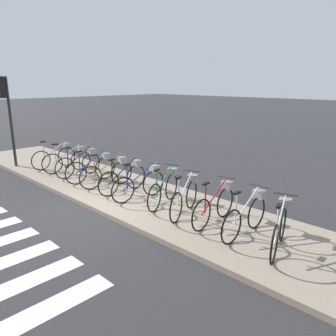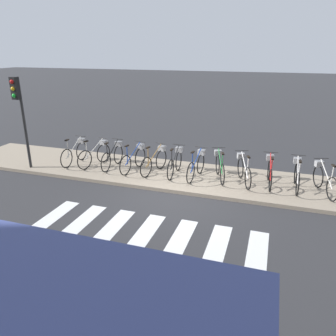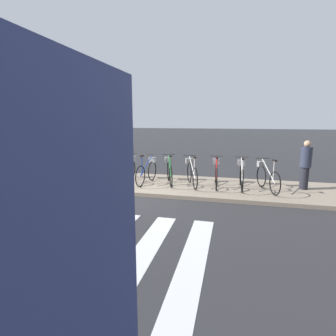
{
  "view_description": "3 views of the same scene",
  "coord_description": "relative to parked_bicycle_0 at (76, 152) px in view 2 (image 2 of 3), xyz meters",
  "views": [
    {
      "loc": [
        6.82,
        -4.27,
        3.22
      ],
      "look_at": [
        1.42,
        1.28,
        1.18
      ],
      "focal_mm": 35.0,
      "sensor_mm": 36.0,
      "label": 1
    },
    {
      "loc": [
        2.75,
        -9.0,
        4.3
      ],
      "look_at": [
        -0.28,
        0.2,
        0.76
      ],
      "focal_mm": 35.0,
      "sensor_mm": 36.0,
      "label": 2
    },
    {
      "loc": [
        3.26,
        -7.36,
        2.36
      ],
      "look_at": [
        1.39,
        0.26,
        0.89
      ],
      "focal_mm": 28.0,
      "sensor_mm": 36.0,
      "label": 3
    }
  ],
  "objects": [
    {
      "name": "parked_bicycle_1",
      "position": [
        0.86,
        0.04,
        0.0
      ],
      "size": [
        0.58,
        1.67,
        1.05
      ],
      "color": "black",
      "rests_on": "sidewalk"
    },
    {
      "name": "parked_bicycle_4",
      "position": [
        3.27,
        0.02,
        0.0
      ],
      "size": [
        0.53,
        1.68,
        1.05
      ],
      "color": "black",
      "rests_on": "sidewalk"
    },
    {
      "name": "parked_bicycle_6",
      "position": [
        4.8,
        -0.02,
        0.0
      ],
      "size": [
        0.46,
        1.71,
        1.05
      ],
      "color": "black",
      "rests_on": "sidewalk"
    },
    {
      "name": "parked_bicycle_9",
      "position": [
        7.19,
        0.11,
        0.0
      ],
      "size": [
        0.46,
        1.71,
        1.05
      ],
      "color": "black",
      "rests_on": "sidewalk"
    },
    {
      "name": "parked_bicycle_3",
      "position": [
        2.47,
        -0.01,
        0.0
      ],
      "size": [
        0.46,
        1.7,
        1.05
      ],
      "color": "black",
      "rests_on": "sidewalk"
    },
    {
      "name": "ground_plane",
      "position": [
        4.41,
        -1.32,
        -0.58
      ],
      "size": [
        120.0,
        120.0,
        0.0
      ],
      "primitive_type": "plane",
      "color": "#2D2D30"
    },
    {
      "name": "parked_bicycle_8",
      "position": [
        6.36,
        0.02,
        0.0
      ],
      "size": [
        0.7,
        1.63,
        1.05
      ],
      "color": "black",
      "rests_on": "sidewalk"
    },
    {
      "name": "traffic_light",
      "position": [
        -1.34,
        -1.09,
        1.92
      ],
      "size": [
        0.24,
        0.4,
        3.29
      ],
      "color": "#2D2D2D",
      "rests_on": "sidewalk"
    },
    {
      "name": "parked_bicycle_2",
      "position": [
        1.59,
        0.05,
        0.0
      ],
      "size": [
        0.46,
        1.71,
        1.05
      ],
      "color": "black",
      "rests_on": "sidewalk"
    },
    {
      "name": "parked_bicycle_0",
      "position": [
        0.0,
        0.0,
        0.0
      ],
      "size": [
        0.46,
        1.71,
        1.05
      ],
      "color": "black",
      "rests_on": "sidewalk"
    },
    {
      "name": "parked_bicycle_5",
      "position": [
        4.01,
        0.04,
        0.0
      ],
      "size": [
        0.46,
        1.71,
        1.05
      ],
      "color": "black",
      "rests_on": "sidewalk"
    },
    {
      "name": "sidewalk",
      "position": [
        4.41,
        0.08,
        -0.52
      ],
      "size": [
        17.97,
        2.81,
        0.12
      ],
      "color": "gray",
      "rests_on": "ground_plane"
    },
    {
      "name": "parked_bicycle_10",
      "position": [
        8.01,
        0.06,
        0.0
      ],
      "size": [
        0.46,
        1.71,
        1.05
      ],
      "color": "black",
      "rests_on": "sidewalk"
    },
    {
      "name": "parked_bicycle_7",
      "position": [
        5.56,
        0.12,
        0.0
      ],
      "size": [
        0.67,
        1.63,
        1.05
      ],
      "color": "black",
      "rests_on": "sidewalk"
    },
    {
      "name": "parked_bicycle_11",
      "position": [
        8.78,
        -0.04,
        0.0
      ],
      "size": [
        0.64,
        1.65,
        1.05
      ],
      "color": "black",
      "rests_on": "sidewalk"
    },
    {
      "name": "road_crosswalk",
      "position": [
        4.41,
        -6.85,
        -0.57
      ],
      "size": [
        5.85,
        8.0,
        0.01
      ],
      "color": "silver",
      "rests_on": "ground_plane"
    }
  ]
}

